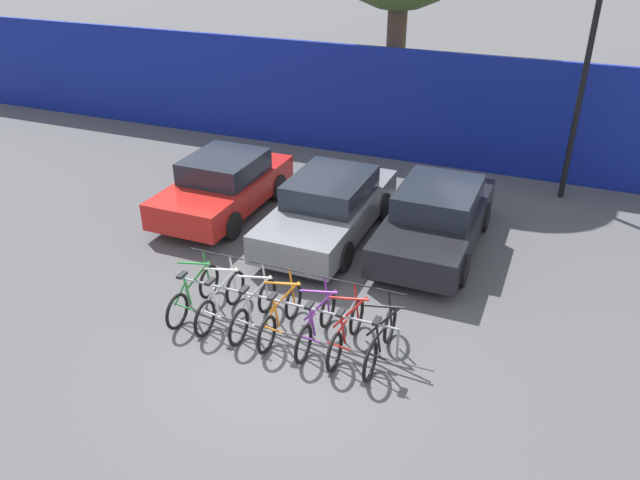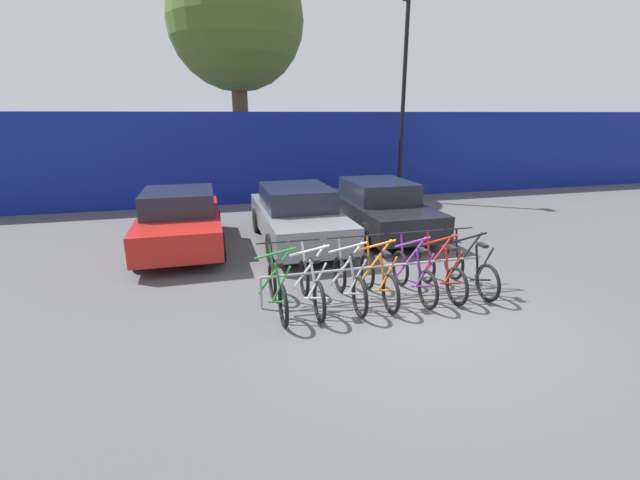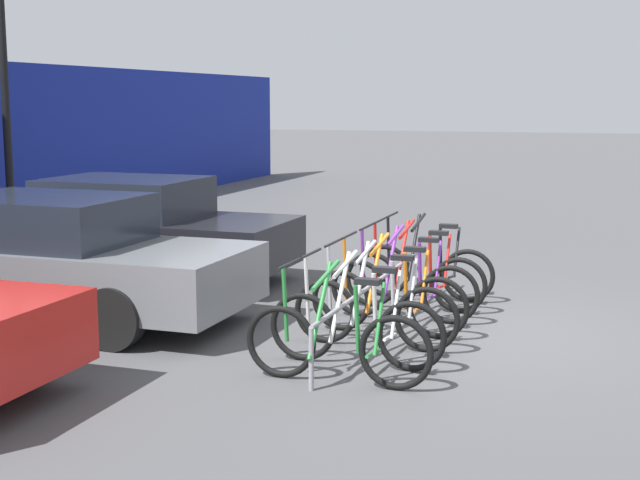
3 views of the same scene
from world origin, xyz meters
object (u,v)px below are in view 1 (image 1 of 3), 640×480
(bike_rack, at_px, (285,305))
(car_black, at_px, (436,218))
(car_grey, at_px, (329,207))
(bicycle_silver, at_px, (253,309))
(bicycle_green, at_px, (194,294))
(bicycle_orange, at_px, (281,315))
(bicycle_red, at_px, (346,331))
(bicycle_white, at_px, (220,300))
(lamp_post, at_px, (591,44))
(bicycle_black, at_px, (381,340))
(car_red, at_px, (224,185))
(bicycle_purple, at_px, (316,324))

(bike_rack, height_order, car_black, car_black)
(car_grey, bearing_deg, bicycle_silver, -88.81)
(bicycle_green, relative_size, bicycle_orange, 1.00)
(bike_rack, height_order, bicycle_red, bicycle_red)
(bicycle_white, height_order, bicycle_red, same)
(lamp_post, bearing_deg, bicycle_orange, -117.19)
(bicycle_silver, bearing_deg, bicycle_green, -176.52)
(bicycle_black, height_order, lamp_post, lamp_post)
(bicycle_white, xyz_separation_m, lamp_post, (5.28, 7.97, 3.42))
(bicycle_black, bearing_deg, car_grey, 118.71)
(bicycle_green, height_order, car_black, car_black)
(car_red, bearing_deg, car_grey, -4.00)
(bike_rack, distance_m, bicycle_silver, 0.58)
(bicycle_silver, relative_size, car_red, 0.43)
(bike_rack, height_order, bicycle_silver, bicycle_silver)
(bicycle_orange, bearing_deg, car_grey, 95.29)
(bicycle_silver, xyz_separation_m, lamp_post, (4.62, 7.97, 3.42))
(car_red, bearing_deg, bicycle_red, -40.66)
(car_black, bearing_deg, bicycle_silver, -118.55)
(bike_rack, distance_m, bicycle_black, 1.78)
(bike_rack, relative_size, lamp_post, 0.59)
(car_red, bearing_deg, bicycle_purple, -44.21)
(bicycle_silver, bearing_deg, bicycle_purple, 3.48)
(bicycle_green, relative_size, car_black, 0.39)
(bicycle_white, bearing_deg, bicycle_orange, -0.63)
(lamp_post, bearing_deg, car_black, -121.69)
(car_red, relative_size, car_black, 0.91)
(bicycle_orange, bearing_deg, lamp_post, 58.94)
(bicycle_red, bearing_deg, car_black, 82.01)
(bicycle_purple, height_order, car_grey, car_grey)
(car_black, xyz_separation_m, lamp_post, (2.39, 3.86, 3.10))
(bicycle_silver, distance_m, car_black, 4.69)
(bicycle_silver, relative_size, bicycle_red, 1.00)
(bicycle_white, bearing_deg, bicycle_purple, -0.63)
(bike_rack, bearing_deg, bicycle_purple, -13.12)
(car_red, height_order, lamp_post, lamp_post)
(bicycle_orange, height_order, car_grey, car_grey)
(bike_rack, relative_size, bicycle_orange, 2.39)
(bike_rack, bearing_deg, bicycle_orange, -99.27)
(bicycle_black, height_order, car_red, car_red)
(bicycle_red, height_order, car_grey, car_grey)
(bicycle_white, bearing_deg, bicycle_black, -0.63)
(bicycle_red, bearing_deg, bicycle_white, 179.10)
(bicycle_orange, bearing_deg, bicycle_silver, 176.13)
(bicycle_white, distance_m, car_black, 5.04)
(bicycle_black, bearing_deg, lamp_post, 69.99)
(bicycle_orange, distance_m, bicycle_red, 1.20)
(bicycle_purple, distance_m, bicycle_black, 1.13)
(bicycle_white, distance_m, bicycle_black, 2.98)
(bicycle_orange, xyz_separation_m, lamp_post, (4.10, 7.97, 3.42))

